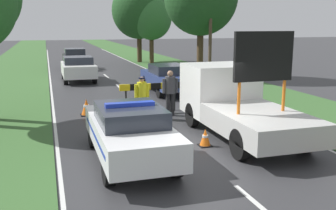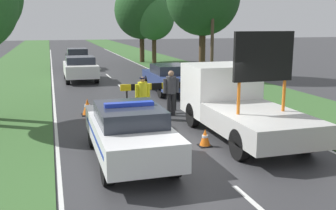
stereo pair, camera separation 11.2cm
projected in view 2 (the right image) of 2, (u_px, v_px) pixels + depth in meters
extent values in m
plane|color=#333335|center=(197.00, 154.00, 10.85)|extent=(160.00, 160.00, 0.00)
cube|color=silver|center=(258.00, 207.00, 7.71)|extent=(0.12, 2.10, 0.01)
cube|color=silver|center=(177.00, 136.00, 12.52)|extent=(0.12, 2.10, 0.01)
cube|color=silver|center=(142.00, 105.00, 17.34)|extent=(0.12, 2.10, 0.01)
cube|color=silver|center=(121.00, 87.00, 22.16)|extent=(0.12, 2.10, 0.01)
cube|color=silver|center=(108.00, 76.00, 26.97)|extent=(0.12, 2.10, 0.01)
cube|color=silver|center=(99.00, 68.00, 31.79)|extent=(0.12, 2.10, 0.01)
cube|color=silver|center=(93.00, 62.00, 36.61)|extent=(0.12, 2.10, 0.01)
cube|color=silver|center=(87.00, 58.00, 41.42)|extent=(0.12, 2.10, 0.01)
cube|color=silver|center=(83.00, 54.00, 46.24)|extent=(0.12, 2.10, 0.01)
cube|color=silver|center=(80.00, 51.00, 51.06)|extent=(0.12, 2.10, 0.01)
cube|color=silver|center=(53.00, 80.00, 24.99)|extent=(0.10, 61.69, 0.01)
cube|color=silver|center=(164.00, 76.00, 27.06)|extent=(0.10, 61.69, 0.01)
cube|color=#38602D|center=(15.00, 74.00, 27.86)|extent=(4.92, 120.00, 0.03)
cube|color=#38602D|center=(182.00, 68.00, 31.37)|extent=(4.92, 120.00, 0.03)
cube|color=white|center=(129.00, 133.00, 10.22)|extent=(1.79, 4.67, 0.67)
cube|color=#282D38|center=(129.00, 114.00, 9.98)|extent=(1.58, 2.15, 0.42)
cylinder|color=black|center=(93.00, 133.00, 11.43)|extent=(0.24, 0.78, 0.78)
cylinder|color=black|center=(145.00, 129.00, 11.86)|extent=(0.24, 0.78, 0.78)
cylinder|color=black|center=(107.00, 168.00, 8.71)|extent=(0.24, 0.78, 0.78)
cylinder|color=black|center=(174.00, 161.00, 9.15)|extent=(0.24, 0.78, 0.78)
cube|color=#1E38C6|center=(129.00, 104.00, 9.93)|extent=(1.25, 0.24, 0.10)
cube|color=#193399|center=(129.00, 132.00, 10.22)|extent=(1.80, 3.83, 0.10)
cube|color=black|center=(114.00, 116.00, 12.46)|extent=(0.99, 0.08, 0.40)
cube|color=white|center=(220.00, 89.00, 13.75)|extent=(2.27, 2.01, 1.73)
cube|color=#232833|center=(210.00, 77.00, 14.61)|extent=(1.93, 0.04, 0.76)
cube|color=#B2B2AD|center=(260.00, 123.00, 11.21)|extent=(2.27, 3.65, 0.63)
cylinder|color=#D16619|center=(239.00, 98.00, 10.85)|extent=(0.09, 0.09, 0.90)
cylinder|color=#D16619|center=(284.00, 96.00, 11.25)|extent=(0.09, 0.09, 0.90)
cube|color=black|center=(264.00, 56.00, 10.82)|extent=(1.79, 0.12, 1.38)
cylinder|color=black|center=(193.00, 115.00, 13.64)|extent=(0.24, 0.84, 0.84)
cylinder|color=black|center=(245.00, 111.00, 14.21)|extent=(0.24, 0.84, 0.84)
cylinder|color=black|center=(239.00, 144.00, 10.30)|extent=(0.24, 0.84, 0.84)
cylinder|color=black|center=(306.00, 138.00, 10.87)|extent=(0.24, 0.84, 0.84)
cylinder|color=black|center=(127.00, 102.00, 15.61)|extent=(0.07, 0.07, 0.93)
cylinder|color=black|center=(175.00, 99.00, 16.17)|extent=(0.07, 0.07, 0.93)
cube|color=yellow|center=(126.00, 88.00, 15.47)|extent=(0.42, 0.08, 0.25)
cube|color=black|center=(136.00, 87.00, 15.59)|extent=(0.42, 0.08, 0.25)
cube|color=yellow|center=(146.00, 87.00, 15.71)|extent=(0.42, 0.08, 0.25)
cube|color=black|center=(157.00, 86.00, 15.83)|extent=(0.42, 0.08, 0.25)
cube|color=yellow|center=(167.00, 86.00, 15.95)|extent=(0.42, 0.08, 0.25)
cube|color=black|center=(176.00, 85.00, 16.06)|extent=(0.42, 0.08, 0.25)
cylinder|color=#191E38|center=(141.00, 108.00, 14.82)|extent=(0.15, 0.15, 0.79)
cylinder|color=#191E38|center=(145.00, 108.00, 14.87)|extent=(0.15, 0.15, 0.79)
cylinder|color=yellow|center=(143.00, 90.00, 14.70)|extent=(0.36, 0.36, 0.59)
cylinder|color=yellow|center=(137.00, 91.00, 14.65)|extent=(0.12, 0.12, 0.50)
cylinder|color=yellow|center=(148.00, 91.00, 14.77)|extent=(0.12, 0.12, 0.50)
sphere|color=#A57A5B|center=(142.00, 79.00, 14.62)|extent=(0.20, 0.20, 0.20)
cylinder|color=#141933|center=(142.00, 78.00, 14.61)|extent=(0.24, 0.24, 0.05)
cylinder|color=#232326|center=(169.00, 105.00, 15.27)|extent=(0.16, 0.16, 0.88)
cylinder|color=#232326|center=(173.00, 104.00, 15.32)|extent=(0.16, 0.16, 0.88)
cylinder|color=#3D3D42|center=(171.00, 85.00, 15.14)|extent=(0.40, 0.40, 0.66)
cylinder|color=#3D3D42|center=(165.00, 86.00, 15.07)|extent=(0.13, 0.13, 0.56)
cylinder|color=#3D3D42|center=(177.00, 86.00, 15.21)|extent=(0.13, 0.13, 0.56)
sphere|color=#A57A5B|center=(171.00, 74.00, 15.05)|extent=(0.23, 0.23, 0.23)
cube|color=black|center=(113.00, 118.00, 14.97)|extent=(0.52, 0.52, 0.03)
cone|color=orange|center=(113.00, 108.00, 14.90)|extent=(0.44, 0.44, 0.68)
cylinder|color=white|center=(113.00, 108.00, 14.89)|extent=(0.25, 0.25, 0.10)
cube|color=black|center=(88.00, 115.00, 15.45)|extent=(0.47, 0.47, 0.03)
cone|color=orange|center=(87.00, 107.00, 15.39)|extent=(0.40, 0.40, 0.62)
cylinder|color=white|center=(87.00, 106.00, 15.38)|extent=(0.23, 0.23, 0.09)
cube|color=black|center=(205.00, 146.00, 11.53)|extent=(0.37, 0.37, 0.03)
cone|color=orange|center=(205.00, 137.00, 11.48)|extent=(0.31, 0.31, 0.49)
cylinder|color=white|center=(205.00, 136.00, 11.47)|extent=(0.18, 0.18, 0.07)
cube|color=navy|center=(169.00, 79.00, 20.39)|extent=(1.83, 4.44, 0.63)
cube|color=#282D38|center=(170.00, 69.00, 20.15)|extent=(1.61, 2.04, 0.46)
cylinder|color=black|center=(148.00, 82.00, 21.52)|extent=(0.24, 0.74, 0.74)
cylinder|color=black|center=(175.00, 81.00, 21.97)|extent=(0.24, 0.74, 0.74)
cylinder|color=black|center=(161.00, 90.00, 18.94)|extent=(0.24, 0.74, 0.74)
cylinder|color=black|center=(192.00, 89.00, 19.38)|extent=(0.24, 0.74, 0.74)
cube|color=silver|center=(80.00, 69.00, 24.51)|extent=(1.92, 4.16, 0.74)
cube|color=#282D38|center=(80.00, 60.00, 24.28)|extent=(1.69, 1.92, 0.44)
cylinder|color=black|center=(66.00, 73.00, 25.56)|extent=(0.24, 0.72, 0.72)
cylinder|color=black|center=(92.00, 72.00, 26.03)|extent=(0.24, 0.72, 0.72)
cylinder|color=black|center=(68.00, 78.00, 23.14)|extent=(0.24, 0.72, 0.72)
cylinder|color=black|center=(97.00, 77.00, 23.61)|extent=(0.24, 0.72, 0.72)
cube|color=black|center=(77.00, 60.00, 31.34)|extent=(1.71, 4.32, 0.77)
cube|color=#282D38|center=(77.00, 52.00, 31.09)|extent=(1.50, 1.99, 0.51)
cylinder|color=black|center=(67.00, 63.00, 32.47)|extent=(0.24, 0.65, 0.65)
cylinder|color=black|center=(85.00, 63.00, 32.88)|extent=(0.24, 0.65, 0.65)
cylinder|color=black|center=(69.00, 66.00, 29.96)|extent=(0.24, 0.65, 0.65)
cylinder|color=black|center=(89.00, 66.00, 30.37)|extent=(0.24, 0.65, 0.65)
cylinder|color=#42301E|center=(154.00, 49.00, 35.41)|extent=(0.39, 0.39, 2.62)
ellipsoid|color=#2D662D|center=(154.00, 19.00, 34.87)|extent=(3.59, 3.59, 3.77)
cylinder|color=#42301E|center=(202.00, 52.00, 25.73)|extent=(0.42, 0.42, 3.46)
cylinder|color=#42301E|center=(142.00, 47.00, 36.22)|extent=(0.43, 0.43, 2.87)
ellipsoid|color=#1E471E|center=(142.00, 10.00, 35.56)|extent=(4.90, 4.90, 5.14)
cylinder|color=#473828|center=(213.00, 12.00, 23.47)|extent=(0.20, 0.20, 8.38)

